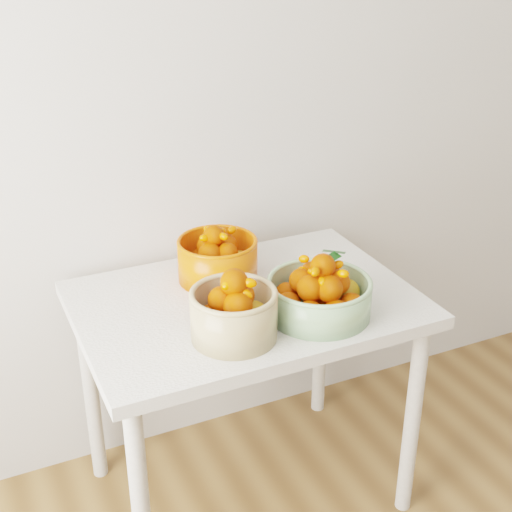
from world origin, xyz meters
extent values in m
cube|color=beige|center=(0.00, 2.00, 1.35)|extent=(4.00, 0.04, 2.70)
cube|color=silver|center=(-0.19, 1.60, 0.73)|extent=(1.00, 0.70, 0.04)
cylinder|color=silver|center=(-0.63, 1.31, 0.35)|extent=(0.05, 0.05, 0.71)
cylinder|color=silver|center=(0.25, 1.31, 0.35)|extent=(0.05, 0.05, 0.71)
cylinder|color=silver|center=(-0.63, 1.89, 0.35)|extent=(0.05, 0.05, 0.71)
cylinder|color=silver|center=(0.25, 1.89, 0.35)|extent=(0.05, 0.05, 0.71)
cylinder|color=tan|center=(-0.31, 1.42, 0.82)|extent=(0.24, 0.24, 0.13)
torus|color=tan|center=(-0.31, 1.42, 0.88)|extent=(0.24, 0.24, 0.02)
sphere|color=#D1660C|center=(-0.25, 1.42, 0.80)|extent=(0.08, 0.08, 0.08)
sphere|color=#DD3D00|center=(-0.29, 1.48, 0.80)|extent=(0.08, 0.08, 0.08)
sphere|color=#DD3D00|center=(-0.36, 1.45, 0.80)|extent=(0.08, 0.08, 0.08)
sphere|color=#DD3D00|center=(-0.36, 1.39, 0.80)|extent=(0.08, 0.08, 0.08)
sphere|color=#DD3D00|center=(-0.29, 1.36, 0.80)|extent=(0.08, 0.08, 0.08)
sphere|color=#DD3D00|center=(-0.31, 1.42, 0.80)|extent=(0.08, 0.08, 0.08)
sphere|color=#DD3D00|center=(-0.28, 1.43, 0.86)|extent=(0.07, 0.07, 0.07)
sphere|color=#DD3D00|center=(-0.34, 1.44, 0.86)|extent=(0.07, 0.07, 0.07)
sphere|color=#DD3D00|center=(-0.31, 1.38, 0.86)|extent=(0.08, 0.08, 0.08)
sphere|color=#DD3D00|center=(-0.30, 1.42, 0.92)|extent=(0.08, 0.08, 0.08)
ellipsoid|color=#FF5302|center=(-0.27, 1.39, 0.92)|extent=(0.05, 0.04, 0.04)
ellipsoid|color=#FF5302|center=(-0.33, 1.41, 0.92)|extent=(0.05, 0.04, 0.04)
ellipsoid|color=#FF5302|center=(-0.33, 1.41, 0.92)|extent=(0.05, 0.04, 0.03)
ellipsoid|color=#FF5302|center=(-0.28, 1.39, 0.89)|extent=(0.05, 0.05, 0.04)
cylinder|color=#91BA87|center=(-0.04, 1.43, 0.80)|extent=(0.35, 0.35, 0.10)
torus|color=#91BA87|center=(-0.04, 1.43, 0.85)|extent=(0.35, 0.35, 0.01)
sphere|color=#D1660C|center=(0.06, 1.43, 0.80)|extent=(0.08, 0.08, 0.08)
sphere|color=#DD3D00|center=(0.03, 1.50, 0.80)|extent=(0.08, 0.08, 0.08)
sphere|color=#DD3D00|center=(-0.04, 1.52, 0.80)|extent=(0.07, 0.07, 0.07)
sphere|color=#DD3D00|center=(-0.11, 1.49, 0.80)|extent=(0.07, 0.07, 0.07)
sphere|color=#DD3D00|center=(-0.13, 1.43, 0.80)|extent=(0.07, 0.07, 0.07)
sphere|color=#DD3D00|center=(-0.11, 1.36, 0.80)|extent=(0.08, 0.08, 0.08)
sphere|color=#DD3D00|center=(-0.04, 1.33, 0.80)|extent=(0.08, 0.08, 0.08)
sphere|color=#DD3D00|center=(0.03, 1.36, 0.80)|extent=(0.07, 0.07, 0.07)
sphere|color=#DD3D00|center=(-0.04, 1.43, 0.80)|extent=(0.07, 0.07, 0.07)
sphere|color=#DD3D00|center=(0.01, 1.46, 0.86)|extent=(0.07, 0.07, 0.07)
sphere|color=#DD3D00|center=(-0.03, 1.48, 0.86)|extent=(0.07, 0.07, 0.07)
sphere|color=#DD3D00|center=(-0.09, 1.45, 0.86)|extent=(0.07, 0.07, 0.07)
sphere|color=#DD3D00|center=(-0.08, 1.40, 0.86)|extent=(0.08, 0.08, 0.08)
sphere|color=#DD3D00|center=(-0.04, 1.38, 0.86)|extent=(0.08, 0.08, 0.08)
sphere|color=#DD3D00|center=(0.00, 1.40, 0.86)|extent=(0.07, 0.07, 0.07)
sphere|color=#DD3D00|center=(-0.04, 1.42, 0.91)|extent=(0.07, 0.07, 0.07)
ellipsoid|color=#FF5302|center=(0.00, 1.37, 0.90)|extent=(0.04, 0.04, 0.03)
ellipsoid|color=#FF5302|center=(-0.08, 1.39, 0.91)|extent=(0.04, 0.05, 0.03)
ellipsoid|color=#FF5302|center=(-0.04, 1.44, 0.90)|extent=(0.04, 0.05, 0.04)
ellipsoid|color=#FF5302|center=(-0.03, 1.42, 0.88)|extent=(0.05, 0.04, 0.04)
ellipsoid|color=#FF5302|center=(0.01, 1.42, 0.90)|extent=(0.04, 0.04, 0.04)
ellipsoid|color=#FF5302|center=(-0.03, 1.42, 0.90)|extent=(0.05, 0.04, 0.04)
ellipsoid|color=#FF5302|center=(-0.02, 1.44, 0.91)|extent=(0.05, 0.04, 0.04)
ellipsoid|color=#FF5302|center=(-0.04, 1.44, 0.90)|extent=(0.04, 0.04, 0.04)
ellipsoid|color=#FF5302|center=(-0.06, 1.44, 0.89)|extent=(0.04, 0.04, 0.03)
ellipsoid|color=#FF5302|center=(-0.06, 1.48, 0.87)|extent=(0.04, 0.04, 0.03)
ellipsoid|color=#FF5302|center=(-0.06, 1.48, 0.91)|extent=(0.04, 0.05, 0.04)
ellipsoid|color=#FF5302|center=(-0.06, 1.38, 0.88)|extent=(0.04, 0.05, 0.03)
ellipsoid|color=#FF5302|center=(-0.04, 1.44, 0.91)|extent=(0.03, 0.04, 0.04)
cylinder|color=#E94C0A|center=(-0.22, 1.76, 0.81)|extent=(0.29, 0.29, 0.13)
torus|color=#E94C0A|center=(-0.22, 1.76, 0.88)|extent=(0.29, 0.29, 0.01)
sphere|color=#D1660C|center=(-0.14, 1.76, 0.80)|extent=(0.07, 0.07, 0.07)
sphere|color=#DD3D00|center=(-0.18, 1.82, 0.80)|extent=(0.07, 0.07, 0.07)
sphere|color=#DD3D00|center=(-0.25, 1.82, 0.80)|extent=(0.07, 0.07, 0.07)
sphere|color=#DD3D00|center=(-0.29, 1.76, 0.80)|extent=(0.07, 0.07, 0.07)
sphere|color=#DD3D00|center=(-0.25, 1.69, 0.80)|extent=(0.07, 0.07, 0.07)
sphere|color=#DD3D00|center=(-0.18, 1.69, 0.80)|extent=(0.07, 0.07, 0.07)
sphere|color=#DD3D00|center=(-0.22, 1.76, 0.80)|extent=(0.07, 0.07, 0.07)
sphere|color=#DD3D00|center=(-0.18, 1.77, 0.85)|extent=(0.07, 0.07, 0.07)
sphere|color=#DD3D00|center=(-0.24, 1.79, 0.85)|extent=(0.07, 0.07, 0.07)
sphere|color=#DD3D00|center=(-0.25, 1.73, 0.85)|extent=(0.07, 0.07, 0.07)
sphere|color=#DD3D00|center=(-0.20, 1.72, 0.85)|extent=(0.07, 0.07, 0.07)
sphere|color=#DD3D00|center=(-0.23, 1.76, 0.90)|extent=(0.07, 0.07, 0.07)
ellipsoid|color=#FF5302|center=(-0.19, 1.78, 0.90)|extent=(0.04, 0.05, 0.04)
ellipsoid|color=#FF5302|center=(-0.16, 1.77, 0.90)|extent=(0.04, 0.03, 0.04)
ellipsoid|color=#FF5302|center=(-0.23, 1.75, 0.87)|extent=(0.04, 0.03, 0.03)
ellipsoid|color=#FF5302|center=(-0.23, 1.82, 0.90)|extent=(0.03, 0.04, 0.03)
ellipsoid|color=#FF5302|center=(-0.24, 1.75, 0.87)|extent=(0.04, 0.03, 0.03)
ellipsoid|color=#FF5302|center=(-0.21, 1.73, 0.90)|extent=(0.04, 0.04, 0.03)
ellipsoid|color=#FF5302|center=(-0.18, 1.78, 0.87)|extent=(0.04, 0.04, 0.03)
ellipsoid|color=#FF5302|center=(-0.20, 1.76, 0.88)|extent=(0.04, 0.04, 0.04)
ellipsoid|color=#FF5302|center=(-0.26, 1.75, 0.90)|extent=(0.04, 0.03, 0.03)
camera|label=1|loc=(-0.95, -0.11, 1.79)|focal=50.00mm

